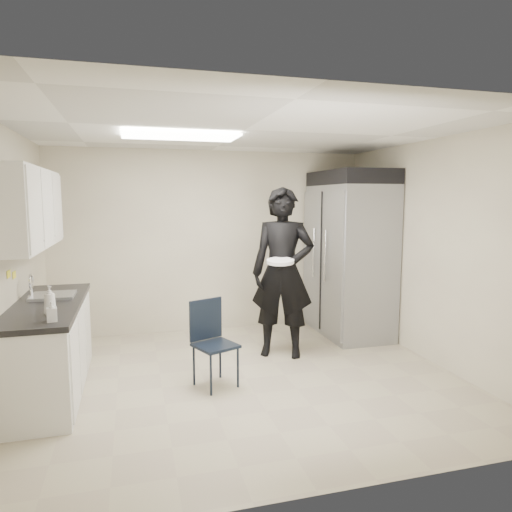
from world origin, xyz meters
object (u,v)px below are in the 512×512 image
object	(u,v)px
man_tuxedo	(283,273)
commercial_fridge	(349,260)
lower_counter	(50,350)
folding_chair	(216,346)

from	to	relation	value
man_tuxedo	commercial_fridge	bearing A→B (deg)	52.93
lower_counter	commercial_fridge	world-z (taller)	commercial_fridge
lower_counter	folding_chair	world-z (taller)	same
commercial_fridge	man_tuxedo	xyz separation A→B (m)	(-1.21, -0.65, -0.02)
folding_chair	man_tuxedo	bearing A→B (deg)	14.36
lower_counter	man_tuxedo	size ratio (longest dim) A/B	0.92
man_tuxedo	folding_chair	bearing A→B (deg)	-117.94
man_tuxedo	lower_counter	bearing A→B (deg)	-145.66
lower_counter	commercial_fridge	bearing A→B (deg)	15.88
lower_counter	folding_chair	size ratio (longest dim) A/B	2.21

